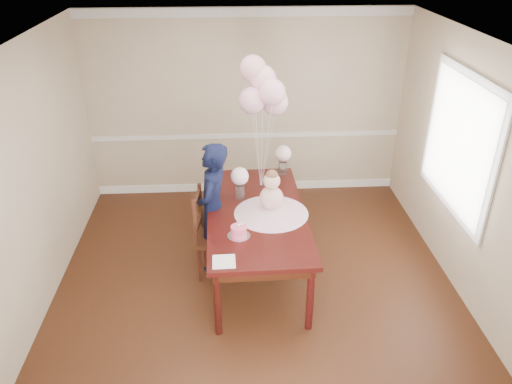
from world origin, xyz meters
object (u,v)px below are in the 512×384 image
(birthday_cake, at_px, (239,231))
(woman, at_px, (213,208))
(dining_chair_seat, at_px, (217,238))
(dining_table_top, at_px, (256,213))

(birthday_cake, height_order, woman, woman)
(birthday_cake, relative_size, dining_chair_seat, 0.35)
(dining_chair_seat, xyz_separation_m, woman, (-0.04, 0.13, 0.32))
(dining_table_top, bearing_deg, woman, 161.84)
(birthday_cake, distance_m, woman, 0.70)
(birthday_cake, bearing_deg, dining_chair_seat, 115.10)
(birthday_cake, xyz_separation_m, woman, (-0.28, 0.64, -0.09))
(dining_chair_seat, height_order, woman, woman)
(birthday_cake, bearing_deg, dining_table_top, 67.11)
(birthday_cake, distance_m, dining_chair_seat, 0.69)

